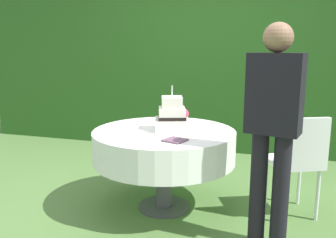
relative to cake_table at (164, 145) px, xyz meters
The scene contains 9 objects.
ground_plane 0.58m from the cake_table, ahead, with size 20.00×20.00×0.00m, color #547A3D.
foliage_hedge 2.28m from the cake_table, 90.00° to the left, with size 6.99×0.61×2.24m, color #28561E.
cake_table is the anchor object (origin of this frame).
wedding_cake 0.26m from the cake_table, 36.40° to the left, with size 0.37×0.37×0.39m.
serving_plate_near 0.37m from the cake_table, 144.81° to the left, with size 0.11×0.11×0.01m, color white.
serving_plate_far 0.47m from the cake_table, ahead, with size 0.13×0.13×0.01m, color white.
napkin_stack 0.40m from the cake_table, 59.25° to the right, with size 0.16×0.16×0.01m, color #6B4C60.
garden_chair 1.13m from the cake_table, ahead, with size 0.53×0.53×0.89m.
standing_person 1.05m from the cake_table, 22.87° to the right, with size 0.40×0.28×1.60m.
Camera 1 is at (0.91, -2.90, 1.43)m, focal length 38.10 mm.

